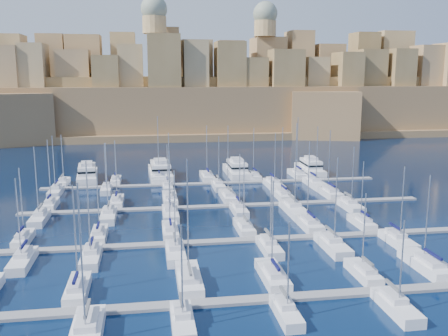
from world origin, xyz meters
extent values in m
plane|color=black|center=(0.00, 0.00, 0.00)|extent=(600.00, 600.00, 0.00)
cube|color=slate|center=(0.00, -34.00, 0.20)|extent=(84.00, 2.00, 0.40)
cube|color=slate|center=(0.00, -12.00, 0.20)|extent=(84.00, 2.00, 0.40)
cube|color=slate|center=(0.00, 10.00, 0.20)|extent=(84.00, 2.00, 0.40)
cube|color=slate|center=(0.00, 32.00, 0.20)|extent=(84.00, 2.00, 0.40)
cube|color=white|center=(-25.33, -28.62, 0.52)|extent=(2.63, 8.76, 1.64)
cube|color=silver|center=(-25.33, -29.50, 1.69)|extent=(1.84, 3.94, 0.70)
cylinder|color=#9EA0A8|center=(-25.33, -28.18, 7.70)|extent=(0.18, 0.18, 12.73)
cube|color=#0C0D3E|center=(-25.33, -29.93, 2.74)|extent=(0.35, 3.50, 0.35)
cube|color=white|center=(-11.22, -27.82, 0.56)|extent=(3.11, 10.35, 1.72)
cube|color=silver|center=(-11.22, -28.86, 1.77)|extent=(2.17, 4.66, 0.70)
cylinder|color=#9EA0A8|center=(-11.22, -27.31, 9.09)|extent=(0.18, 0.18, 15.35)
cube|color=#595B60|center=(-11.22, -29.38, 2.82)|extent=(0.35, 4.14, 0.35)
cube|color=white|center=(0.04, -28.16, 0.54)|extent=(2.91, 9.69, 1.68)
cube|color=silver|center=(0.04, -29.13, 1.73)|extent=(2.03, 4.36, 0.70)
cylinder|color=#9EA0A8|center=(0.04, -27.67, 7.53)|extent=(0.18, 0.18, 12.28)
cube|color=#0C0D3E|center=(0.04, -29.61, 2.78)|extent=(0.35, 3.87, 0.35)
cube|color=white|center=(12.57, -28.96, 0.50)|extent=(2.42, 8.07, 1.60)
cube|color=silver|center=(12.57, -29.77, 1.65)|extent=(1.70, 3.63, 0.70)
cylinder|color=#9EA0A8|center=(12.57, -28.56, 6.49)|extent=(0.18, 0.18, 10.37)
cube|color=#595B60|center=(12.57, -30.17, 2.70)|extent=(0.35, 3.23, 0.35)
cube|color=white|center=(22.54, -27.71, 0.56)|extent=(3.17, 10.58, 1.73)
cube|color=silver|center=(22.54, -28.77, 1.78)|extent=(2.22, 4.76, 0.70)
cylinder|color=#9EA0A8|center=(22.54, -27.18, 7.50)|extent=(0.18, 0.18, 12.14)
cube|color=#0C0D3E|center=(22.54, -29.30, 2.83)|extent=(0.35, 4.23, 0.35)
cube|color=white|center=(-22.94, -40.28, 0.56)|extent=(3.17, 10.56, 1.73)
cube|color=silver|center=(-22.94, -39.22, 1.78)|extent=(2.22, 4.75, 0.70)
cylinder|color=#9EA0A8|center=(-22.94, -40.81, 9.22)|extent=(0.18, 0.18, 15.58)
cube|color=#595B60|center=(-22.94, -38.69, 2.83)|extent=(0.35, 4.22, 0.35)
cube|color=white|center=(-12.86, -39.06, 0.50)|extent=(2.44, 8.13, 1.61)
cube|color=silver|center=(-12.86, -38.25, 1.66)|extent=(1.71, 3.66, 0.70)
cylinder|color=#9EA0A8|center=(-12.86, -39.47, 6.58)|extent=(0.18, 0.18, 10.55)
cube|color=#595B60|center=(-12.86, -37.84, 2.71)|extent=(0.35, 3.25, 0.35)
cube|color=white|center=(-1.02, -38.75, 0.49)|extent=(2.25, 7.50, 1.57)
cube|color=silver|center=(-1.02, -38.00, 1.62)|extent=(1.57, 3.37, 0.70)
cylinder|color=#9EA0A8|center=(-1.02, -39.12, 6.41)|extent=(0.18, 0.18, 10.26)
cube|color=#595B60|center=(-1.02, -37.62, 2.67)|extent=(0.35, 3.00, 0.35)
cube|color=white|center=(12.10, -39.31, 0.52)|extent=(2.58, 8.61, 1.63)
cube|color=silver|center=(12.10, -38.44, 1.68)|extent=(1.81, 3.88, 0.70)
cylinder|color=#9EA0A8|center=(12.10, -39.74, 6.29)|extent=(0.18, 0.18, 9.92)
cube|color=#595B60|center=(12.10, -38.01, 2.73)|extent=(0.35, 3.44, 0.35)
cube|color=white|center=(-36.77, -7.09, 0.50)|extent=(2.35, 7.82, 1.59)
cube|color=silver|center=(-36.77, -7.87, 1.64)|extent=(1.64, 3.52, 0.70)
cylinder|color=#9EA0A8|center=(-36.77, -6.70, 6.87)|extent=(0.18, 0.18, 11.16)
cube|color=#0C0D3E|center=(-36.77, -8.26, 2.69)|extent=(0.35, 3.13, 0.35)
cube|color=white|center=(-24.63, -6.82, 0.51)|extent=(2.51, 8.37, 1.62)
cube|color=silver|center=(-24.63, -7.65, 1.67)|extent=(1.76, 3.77, 0.70)
cylinder|color=#9EA0A8|center=(-24.63, -6.40, 6.33)|extent=(0.18, 0.18, 10.02)
cube|color=#0C0D3E|center=(-24.63, -8.07, 2.72)|extent=(0.35, 3.35, 0.35)
cube|color=white|center=(-12.67, -6.64, 0.52)|extent=(2.62, 8.73, 1.64)
cube|color=silver|center=(-12.67, -7.51, 1.69)|extent=(1.83, 3.93, 0.70)
cylinder|color=#9EA0A8|center=(-12.67, -6.20, 7.97)|extent=(0.18, 0.18, 13.28)
cube|color=#0C0D3E|center=(-12.67, -7.95, 2.74)|extent=(0.35, 3.49, 0.35)
cube|color=white|center=(0.33, -6.65, 0.52)|extent=(2.61, 8.69, 1.63)
cube|color=silver|center=(0.33, -7.52, 1.68)|extent=(1.83, 3.91, 0.70)
cylinder|color=#9EA0A8|center=(0.33, -6.22, 6.97)|extent=(0.18, 0.18, 11.27)
cube|color=#595B60|center=(0.33, -7.96, 2.73)|extent=(0.35, 3.48, 0.35)
cube|color=white|center=(12.29, -5.94, 0.55)|extent=(3.04, 10.13, 1.71)
cube|color=silver|center=(12.29, -6.95, 1.76)|extent=(2.13, 4.56, 0.70)
cylinder|color=#9EA0A8|center=(12.29, -5.43, 8.52)|extent=(0.18, 0.18, 14.24)
cube|color=#0C0D3E|center=(12.29, -7.45, 2.81)|extent=(0.35, 4.05, 0.35)
cube|color=white|center=(22.14, -6.91, 0.50)|extent=(2.45, 8.18, 1.61)
cube|color=silver|center=(22.14, -7.73, 1.66)|extent=(1.72, 3.68, 0.70)
cylinder|color=#9EA0A8|center=(22.14, -6.50, 6.61)|extent=(0.18, 0.18, 10.60)
cube|color=#0C0D3E|center=(22.14, -8.14, 2.71)|extent=(0.35, 3.27, 0.35)
cube|color=white|center=(-34.54, -17.53, 0.53)|extent=(2.72, 9.07, 1.65)
cube|color=silver|center=(-34.54, -16.63, 1.70)|extent=(1.90, 4.08, 0.70)
cylinder|color=#9EA0A8|center=(-34.54, -17.99, 7.19)|extent=(0.18, 0.18, 11.67)
cube|color=#0C0D3E|center=(-34.54, -16.17, 2.75)|extent=(0.35, 3.63, 0.35)
cube|color=white|center=(-24.84, -17.47, 0.52)|extent=(2.68, 8.94, 1.65)
cube|color=silver|center=(-24.84, -16.58, 1.70)|extent=(1.88, 4.02, 0.70)
cylinder|color=#9EA0A8|center=(-24.84, -17.92, 8.28)|extent=(0.18, 0.18, 13.87)
cube|color=#0C0D3E|center=(-24.84, -16.13, 2.75)|extent=(0.35, 3.58, 0.35)
cube|color=white|center=(-12.41, -17.65, 0.53)|extent=(2.79, 9.31, 1.67)
cube|color=silver|center=(-12.41, -16.72, 1.72)|extent=(1.95, 4.19, 0.70)
cylinder|color=#9EA0A8|center=(-12.41, -18.12, 7.44)|extent=(0.18, 0.18, 12.15)
cube|color=#595B60|center=(-12.41, -16.26, 2.77)|extent=(0.35, 3.72, 0.35)
cube|color=white|center=(2.30, -17.34, 0.52)|extent=(2.61, 8.69, 1.63)
cube|color=silver|center=(2.30, -16.48, 1.68)|extent=(1.82, 3.91, 0.70)
cylinder|color=#9EA0A8|center=(2.30, -17.78, 6.73)|extent=(0.18, 0.18, 10.78)
cube|color=#595B60|center=(2.30, -16.04, 2.73)|extent=(0.35, 3.48, 0.35)
cube|color=white|center=(12.41, -18.00, 0.55)|extent=(3.00, 10.01, 1.70)
cube|color=silver|center=(12.41, -17.00, 1.75)|extent=(2.10, 4.50, 0.70)
cylinder|color=#9EA0A8|center=(12.41, -18.51, 8.14)|extent=(0.18, 0.18, 13.48)
cube|color=#595B60|center=(12.41, -16.50, 2.80)|extent=(0.35, 4.00, 0.35)
cube|color=white|center=(23.72, -17.56, 0.53)|extent=(2.73, 9.12, 1.66)
cube|color=silver|center=(23.72, -16.65, 1.71)|extent=(1.91, 4.10, 0.70)
cylinder|color=#9EA0A8|center=(23.72, -18.01, 7.21)|extent=(0.18, 0.18, 11.70)
cube|color=#0C0D3E|center=(23.72, -16.19, 2.76)|extent=(0.35, 3.65, 0.35)
cube|color=white|center=(-36.40, 15.06, 0.50)|extent=(2.44, 8.12, 1.61)
cube|color=silver|center=(-36.40, 14.25, 1.66)|extent=(1.70, 3.65, 0.70)
cylinder|color=#9EA0A8|center=(-36.40, 15.46, 7.72)|extent=(0.18, 0.18, 12.84)
cube|color=#0C0D3E|center=(-36.40, 13.84, 2.71)|extent=(0.35, 3.25, 0.35)
cube|color=white|center=(-22.92, 15.32, 0.52)|extent=(2.59, 8.65, 1.63)
cube|color=silver|center=(-22.92, 14.46, 1.68)|extent=(1.82, 3.89, 0.70)
cylinder|color=#9EA0A8|center=(-22.92, 15.76, 7.31)|extent=(0.18, 0.18, 11.95)
cube|color=#0C0D3E|center=(-22.92, 14.03, 2.73)|extent=(0.35, 3.46, 0.35)
cube|color=white|center=(-11.70, 16.00, 0.55)|extent=(3.00, 9.99, 1.70)
cube|color=silver|center=(-11.70, 15.00, 1.75)|extent=(2.10, 4.50, 0.70)
cylinder|color=#9EA0A8|center=(-11.70, 16.50, 8.21)|extent=(0.18, 0.18, 13.62)
cube|color=#595B60|center=(-11.70, 14.50, 2.80)|extent=(0.35, 4.00, 0.35)
cube|color=white|center=(1.16, 15.98, 0.55)|extent=(2.99, 9.96, 1.70)
cube|color=silver|center=(1.16, 14.98, 1.75)|extent=(2.09, 4.48, 0.70)
cylinder|color=#9EA0A8|center=(1.16, 16.48, 8.88)|extent=(0.18, 0.18, 14.97)
cube|color=#595B60|center=(1.16, 14.49, 2.80)|extent=(0.35, 3.98, 0.35)
cube|color=white|center=(13.35, 15.86, 0.54)|extent=(2.91, 9.71, 1.69)
cube|color=silver|center=(13.35, 14.89, 1.74)|extent=(2.04, 4.37, 0.70)
cylinder|color=#9EA0A8|center=(13.35, 16.34, 8.60)|extent=(0.18, 0.18, 14.43)
cube|color=#0C0D3E|center=(13.35, 14.40, 2.79)|extent=(0.35, 3.89, 0.35)
cube|color=white|center=(24.52, 16.30, 0.56)|extent=(3.18, 10.59, 1.73)
cube|color=silver|center=(24.52, 15.24, 1.78)|extent=(2.22, 4.77, 0.70)
cylinder|color=#9EA0A8|center=(24.52, 16.83, 8.16)|extent=(0.18, 0.18, 13.47)
cube|color=#0C0D3E|center=(24.52, 14.71, 2.83)|extent=(0.35, 4.24, 0.35)
cube|color=white|center=(-36.58, 4.51, 0.52)|extent=(2.69, 8.97, 1.65)
cube|color=silver|center=(-36.58, 5.41, 1.70)|extent=(1.88, 4.04, 0.70)
cylinder|color=#9EA0A8|center=(-36.58, 4.06, 7.86)|extent=(0.18, 0.18, 13.03)
cube|color=#595B60|center=(-36.58, 5.86, 2.75)|extent=(0.35, 3.59, 0.35)
cube|color=white|center=(-23.90, 4.35, 0.53)|extent=(2.79, 9.30, 1.67)
cube|color=silver|center=(-23.90, 5.28, 1.72)|extent=(1.95, 4.19, 0.70)
cylinder|color=#9EA0A8|center=(-23.90, 3.88, 8.09)|extent=(0.18, 0.18, 13.45)
cube|color=#595B60|center=(-23.90, 5.74, 2.77)|extent=(0.35, 3.72, 0.35)
cube|color=white|center=(-12.15, 4.07, 0.55)|extent=(2.96, 9.86, 1.69)
cube|color=silver|center=(-12.15, 5.06, 1.74)|extent=(2.07, 4.44, 0.70)
cylinder|color=#9EA0A8|center=(-12.15, 3.58, 7.27)|extent=(0.18, 0.18, 11.76)
cube|color=#0C0D3E|center=(-12.15, 5.55, 2.79)|extent=(0.35, 3.94, 0.35)
cube|color=white|center=(1.52, 4.70, 0.51)|extent=(2.58, 8.60, 1.63)
cube|color=silver|center=(1.52, 5.56, 1.68)|extent=(1.81, 3.87, 0.70)
cylinder|color=#9EA0A8|center=(1.52, 4.27, 6.69)|extent=(0.18, 0.18, 10.73)
cube|color=#0C0D3E|center=(1.52, 5.99, 2.73)|extent=(0.35, 3.44, 0.35)
cube|color=white|center=(12.43, 3.49, 0.58)|extent=(3.31, 11.03, 1.75)
cube|color=silver|center=(12.43, 4.59, 1.80)|extent=(2.32, 4.96, 0.70)
cylinder|color=#9EA0A8|center=(12.43, 2.93, 9.75)|extent=(0.18, 0.18, 16.60)
cube|color=#595B60|center=(12.43, 5.14, 2.85)|extent=(0.35, 4.41, 0.35)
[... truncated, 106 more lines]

